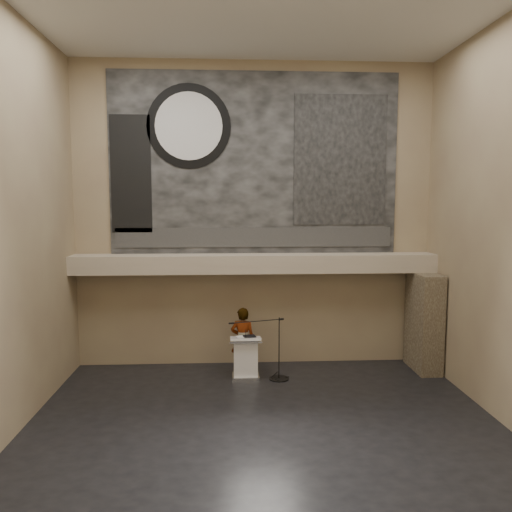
{
  "coord_description": "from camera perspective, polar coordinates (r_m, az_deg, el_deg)",
  "views": [
    {
      "loc": [
        -0.73,
        -10.06,
        4.66
      ],
      "look_at": [
        0.0,
        3.2,
        3.2
      ],
      "focal_mm": 35.0,
      "sensor_mm": 36.0,
      "label": 1
    }
  ],
  "objects": [
    {
      "name": "mic_stand",
      "position": [
        13.43,
        2.42,
        -12.82
      ],
      "size": [
        1.58,
        0.64,
        1.66
      ],
      "rotation": [
        0.0,
        0.0,
        0.27
      ],
      "color": "black",
      "rests_on": "floor"
    },
    {
      "name": "banner_clock_face",
      "position": [
        14.16,
        -7.7,
        14.5
      ],
      "size": [
        1.84,
        0.02,
        1.84
      ],
      "primitive_type": "cylinder",
      "rotation": [
        1.57,
        0.0,
        0.0
      ],
      "color": "silver",
      "rests_on": "banner"
    },
    {
      "name": "wall_back",
      "position": [
        14.08,
        -0.18,
        4.61
      ],
      "size": [
        10.0,
        0.02,
        8.5
      ],
      "primitive_type": "cube",
      "color": "#806951",
      "rests_on": "floor"
    },
    {
      "name": "lectern",
      "position": [
        13.45,
        -1.2,
        -11.51
      ],
      "size": [
        0.8,
        0.58,
        1.14
      ],
      "rotation": [
        0.0,
        0.0,
        0.01
      ],
      "color": "silver",
      "rests_on": "floor"
    },
    {
      "name": "stone_pier",
      "position": [
        14.64,
        18.65,
        -7.13
      ],
      "size": [
        0.6,
        1.4,
        2.7
      ],
      "primitive_type": "cube",
      "color": "#463A2B",
      "rests_on": "floor"
    },
    {
      "name": "banner_brick_print",
      "position": [
        14.26,
        -14.11,
        9.06
      ],
      "size": [
        1.1,
        0.02,
        3.2
      ],
      "primitive_type": "cube",
      "color": "black",
      "rests_on": "banner"
    },
    {
      "name": "banner_text_strip",
      "position": [
        14.05,
        -0.16,
        2.15
      ],
      "size": [
        7.76,
        0.02,
        0.55
      ],
      "primitive_type": "cube",
      "color": "#2A2A2A",
      "rests_on": "banner"
    },
    {
      "name": "wall_left",
      "position": [
        10.94,
        -26.18,
        3.48
      ],
      "size": [
        0.02,
        8.0,
        8.5
      ],
      "primitive_type": "cube",
      "color": "#806951",
      "rests_on": "floor"
    },
    {
      "name": "floor",
      "position": [
        11.11,
        0.95,
        -18.52
      ],
      "size": [
        10.0,
        10.0,
        0.0
      ],
      "primitive_type": "plane",
      "color": "black",
      "rests_on": "ground"
    },
    {
      "name": "soffit",
      "position": [
        13.79,
        -0.09,
        -0.85
      ],
      "size": [
        10.0,
        0.8,
        0.5
      ],
      "primitive_type": "cube",
      "color": "tan",
      "rests_on": "wall_back"
    },
    {
      "name": "sprinkler_left",
      "position": [
        13.78,
        -6.74,
        -2.07
      ],
      "size": [
        0.04,
        0.04,
        0.06
      ],
      "primitive_type": "cylinder",
      "color": "#B2893D",
      "rests_on": "soffit"
    },
    {
      "name": "binder",
      "position": [
        13.3,
        -0.75,
        -9.18
      ],
      "size": [
        0.35,
        0.31,
        0.04
      ],
      "primitive_type": "cube",
      "rotation": [
        0.0,
        0.0,
        0.21
      ],
      "color": "black",
      "rests_on": "lectern"
    },
    {
      "name": "wall_right",
      "position": [
        11.58,
        26.55,
        3.59
      ],
      "size": [
        0.02,
        8.0,
        8.5
      ],
      "primitive_type": "cube",
      "color": "#806951",
      "rests_on": "floor"
    },
    {
      "name": "banner",
      "position": [
        14.09,
        -0.17,
        10.51
      ],
      "size": [
        8.0,
        0.05,
        5.0
      ],
      "primitive_type": "cube",
      "color": "black",
      "rests_on": "wall_back"
    },
    {
      "name": "banner_clock_rim",
      "position": [
        14.18,
        -7.69,
        14.49
      ],
      "size": [
        2.3,
        0.02,
        2.3
      ],
      "primitive_type": "cylinder",
      "rotation": [
        1.57,
        0.0,
        0.0
      ],
      "color": "black",
      "rests_on": "banner"
    },
    {
      "name": "wall_front",
      "position": [
        6.12,
        3.69,
        2.42
      ],
      "size": [
        10.0,
        0.02,
        8.5
      ],
      "primitive_type": "cube",
      "color": "#806951",
      "rests_on": "floor"
    },
    {
      "name": "speaker_person",
      "position": [
        13.72,
        -1.52,
        -9.61
      ],
      "size": [
        0.73,
        0.55,
        1.81
      ],
      "primitive_type": "imported",
      "rotation": [
        0.0,
        0.0,
        2.96
      ],
      "color": "white",
      "rests_on": "floor"
    },
    {
      "name": "sprinkler_right",
      "position": [
        14.0,
        7.71,
        -1.95
      ],
      "size": [
        0.04,
        0.04,
        0.06
      ],
      "primitive_type": "cylinder",
      "color": "#B2893D",
      "rests_on": "soffit"
    },
    {
      "name": "ceiling",
      "position": [
        10.79,
        1.04,
        27.12
      ],
      "size": [
        10.0,
        10.0,
        0.0
      ],
      "primitive_type": "plane",
      "color": "silver",
      "rests_on": "wall_back"
    },
    {
      "name": "banner_building_print",
      "position": [
        14.38,
        9.6,
        10.73
      ],
      "size": [
        2.6,
        0.02,
        3.6
      ],
      "primitive_type": "cube",
      "color": "black",
      "rests_on": "banner"
    },
    {
      "name": "papers",
      "position": [
        13.3,
        -1.68,
        -9.25
      ],
      "size": [
        0.31,
        0.36,
        0.0
      ],
      "primitive_type": "cube",
      "rotation": [
        0.0,
        0.0,
        0.32
      ],
      "color": "white",
      "rests_on": "lectern"
    }
  ]
}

